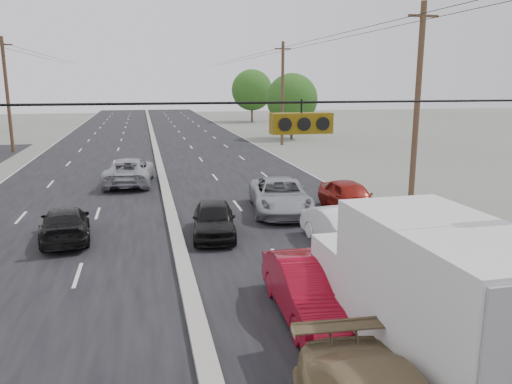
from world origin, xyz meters
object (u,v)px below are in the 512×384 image
utility_pole_right_b (417,103)px  queue_car_a (214,219)px  utility_pole_right_c (282,93)px  queue_car_b (340,229)px  tree_right_mid (292,99)px  queue_car_c (280,196)px  oncoming_far (129,171)px  red_sedan (310,290)px  queue_car_d (422,264)px  queue_car_e (350,198)px  utility_pole_left_c (7,94)px  oncoming_near (65,224)px  box_truck (425,295)px  tree_right_far (252,90)px

utility_pole_right_b → queue_car_a: size_ratio=2.40×
utility_pole_right_c → queue_car_b: utility_pole_right_c is taller
tree_right_mid → queue_car_c: bearing=-107.8°
queue_car_c → utility_pole_right_c: bearing=81.9°
oncoming_far → utility_pole_right_c: bearing=-125.6°
utility_pole_right_c → oncoming_far: (-14.51, -17.15, -4.29)m
red_sedan → queue_car_b: 6.19m
queue_car_d → queue_car_e: bearing=81.2°
utility_pole_right_b → queue_car_c: utility_pole_right_b is taller
utility_pole_left_c → queue_car_b: utility_pole_left_c is taller
queue_car_c → oncoming_near: queue_car_c is taller
red_sedan → oncoming_near: (-7.27, 8.49, -0.13)m
queue_car_e → oncoming_near: 12.69m
utility_pole_right_c → oncoming_far: bearing=-130.2°
queue_car_e → oncoming_near: queue_car_e is taller
utility_pole_left_c → oncoming_far: 20.56m
utility_pole_left_c → oncoming_far: utility_pole_left_c is taller
utility_pole_right_b → queue_car_c: (-7.32, -0.61, -4.31)m
red_sedan → queue_car_a: (-1.47, 7.68, -0.07)m
box_truck → queue_car_d: bearing=57.9°
utility_pole_left_c → queue_car_e: bearing=-51.9°
queue_car_c → box_truck: bearing=-85.1°
utility_pole_right_c → red_sedan: size_ratio=2.12×
tree_right_mid → oncoming_far: bearing=-127.5°
utility_pole_right_b → red_sedan: 15.49m
queue_car_c → oncoming_far: oncoming_far is taller
tree_right_mid → queue_car_e: (-6.66, -31.59, -3.56)m
oncoming_far → oncoming_near: bearing=82.8°
utility_pole_right_c → queue_car_d: 35.93m
utility_pole_right_c → box_truck: utility_pole_right_c is taller
queue_car_d → oncoming_far: (-9.01, 18.08, 0.11)m
queue_car_e → oncoming_far: size_ratio=0.78×
red_sedan → oncoming_far: bearing=105.8°
utility_pole_right_b → queue_car_a: 12.41m
utility_pole_left_c → tree_right_far: utility_pole_left_c is taller
utility_pole_right_b → tree_right_mid: 30.11m
queue_car_d → queue_car_c: bearing=100.8°
oncoming_near → utility_pole_right_c: bearing=-127.0°
queue_car_a → queue_car_d: bearing=-42.9°
utility_pole_right_b → queue_car_e: utility_pole_right_b is taller
tree_right_mid → queue_car_c: size_ratio=1.25×
tree_right_far → queue_car_e: (-7.66, -56.59, -4.18)m
utility_pole_right_b → box_truck: size_ratio=1.44×
utility_pole_right_c → tree_right_mid: size_ratio=1.40×
utility_pole_left_c → tree_right_far: (28.50, 30.00, -0.15)m
queue_car_b → oncoming_far: 16.07m
queue_car_b → queue_car_a: bearing=146.1°
oncoming_near → oncoming_far: 11.04m
utility_pole_left_c → oncoming_far: (10.49, -17.15, -4.29)m
utility_pole_left_c → queue_car_d: 40.51m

